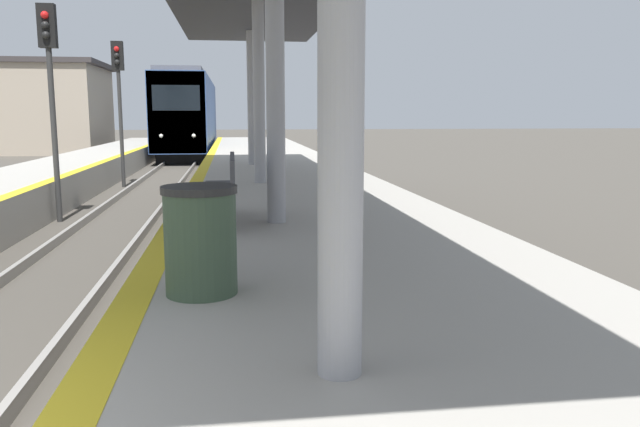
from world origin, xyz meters
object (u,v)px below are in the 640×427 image
signal_far (119,86)px  trash_bin (201,240)px  train (189,115)px  signal_mid (50,72)px  bench (224,187)px

signal_far → trash_bin: (3.27, -15.79, -1.92)m
train → signal_far: bearing=-93.7°
train → signal_far: 16.59m
signal_mid → trash_bin: signal_mid is taller
train → signal_mid: 23.32m
signal_mid → signal_far: (0.26, 6.73, 0.00)m
train → signal_far: signal_far is taller
bench → trash_bin: bearing=-92.4°
signal_far → trash_bin: size_ratio=5.12×
train → bench: size_ratio=8.62×
signal_far → bench: size_ratio=2.34×
signal_mid → trash_bin: bearing=-68.7°
signal_mid → signal_far: 6.74m
train → signal_far: (-1.08, -16.53, 0.92)m
signal_far → bench: signal_far is taller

